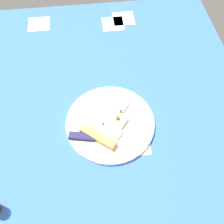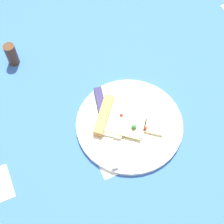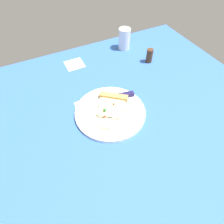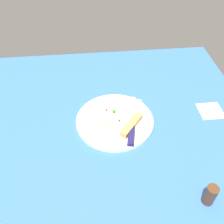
# 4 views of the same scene
# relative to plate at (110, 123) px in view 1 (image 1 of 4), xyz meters

# --- Properties ---
(ground_plane) EXTENTS (1.16, 1.16, 0.03)m
(ground_plane) POSITION_rel_plate_xyz_m (-0.09, 0.06, -0.02)
(ground_plane) COLOR #3360B7
(ground_plane) RESTS_ON ground
(plate) EXTENTS (0.28, 0.28, 0.01)m
(plate) POSITION_rel_plate_xyz_m (0.00, 0.00, 0.00)
(plate) COLOR white
(plate) RESTS_ON ground_plane
(pizza_slice) EXTENTS (0.17, 0.18, 0.03)m
(pizza_slice) POSITION_rel_plate_xyz_m (-0.02, -0.02, 0.01)
(pizza_slice) COLOR beige
(pizza_slice) RESTS_ON plate
(knife) EXTENTS (0.24, 0.07, 0.02)m
(knife) POSITION_rel_plate_xyz_m (-0.04, -0.06, 0.01)
(knife) COLOR silver
(knife) RESTS_ON plate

